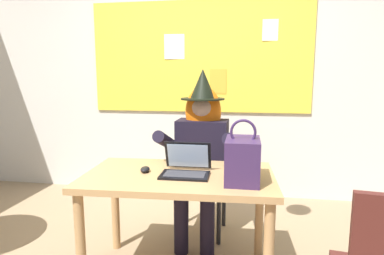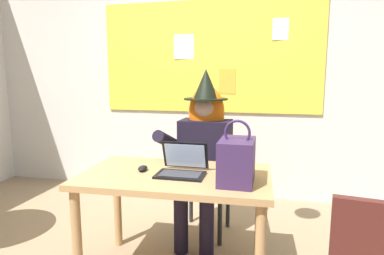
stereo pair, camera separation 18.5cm
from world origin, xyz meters
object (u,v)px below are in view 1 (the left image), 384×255
(chair_at_desk, at_px, (204,172))
(handbag, at_px, (242,160))
(person_costumed, at_px, (201,144))
(computer_mouse, at_px, (145,169))
(laptop, at_px, (186,167))
(desk_main, at_px, (179,188))

(chair_at_desk, height_order, handbag, handbag)
(person_costumed, bearing_deg, computer_mouse, -24.98)
(chair_at_desk, distance_m, laptop, 0.76)
(desk_main, xyz_separation_m, handbag, (0.41, -0.09, 0.23))
(chair_at_desk, distance_m, handbag, 0.93)
(computer_mouse, relative_size, handbag, 0.28)
(person_costumed, xyz_separation_m, laptop, (-0.02, -0.59, -0.03))
(laptop, bearing_deg, handbag, -14.87)
(person_costumed, relative_size, computer_mouse, 13.46)
(laptop, bearing_deg, computer_mouse, 178.30)
(person_costumed, bearing_deg, laptop, -0.15)
(desk_main, height_order, chair_at_desk, chair_at_desk)
(handbag, bearing_deg, computer_mouse, 171.68)
(person_costumed, distance_m, computer_mouse, 0.66)
(desk_main, bearing_deg, chair_at_desk, 84.44)
(chair_at_desk, height_order, laptop, laptop)
(person_costumed, height_order, laptop, person_costumed)
(desk_main, relative_size, chair_at_desk, 1.37)
(chair_at_desk, xyz_separation_m, computer_mouse, (-0.30, -0.71, 0.22))
(laptop, xyz_separation_m, handbag, (0.36, -0.09, 0.09))
(desk_main, bearing_deg, laptop, 2.51)
(person_costumed, relative_size, handbag, 3.70)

